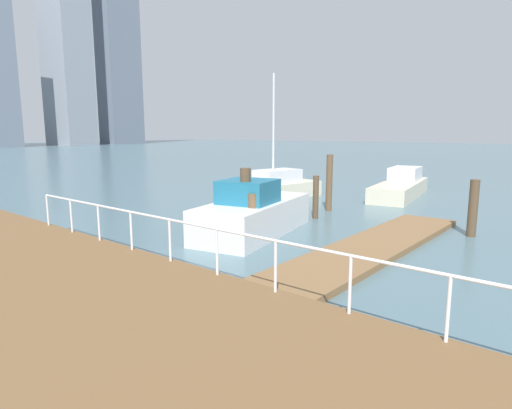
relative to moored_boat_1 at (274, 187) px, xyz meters
name	(u,v)px	position (x,y,z in m)	size (l,w,h in m)	color
ground_plane	(146,226)	(-8.83, -0.51, -0.61)	(300.00, 300.00, 0.00)	slate
floating_dock	(369,248)	(-6.69, -8.67, -0.52)	(11.28, 2.00, 0.18)	olive
boardwalk_railing	(450,289)	(-11.98, -12.36, 0.62)	(0.06, 26.08, 1.08)	white
dock_piling_0	(329,183)	(-1.45, -4.25, 0.68)	(0.29, 0.29, 2.57)	brown
dock_piling_1	(473,208)	(-2.67, -10.57, 0.37)	(0.31, 0.31, 1.97)	brown
dock_piling_2	(316,197)	(-3.41, -4.75, 0.29)	(0.24, 0.24, 1.80)	brown
dock_piling_3	(254,219)	(-8.18, -5.36, 0.21)	(0.35, 0.35, 1.64)	brown
dock_piling_4	(246,204)	(-7.98, -4.85, 0.59)	(0.35, 0.35, 2.40)	brown
moored_boat_1	(274,187)	(0.00, 0.00, 0.00)	(6.12, 2.88, 6.62)	beige
moored_boat_2	(253,214)	(-7.18, -4.52, 0.12)	(5.82, 3.32, 1.96)	white
moored_boat_3	(401,186)	(5.12, -5.11, -0.04)	(7.43, 3.06, 1.57)	beige
skyline_tower_7	(116,4)	(60.87, 106.91, 41.64)	(12.29, 6.96, 84.51)	slate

